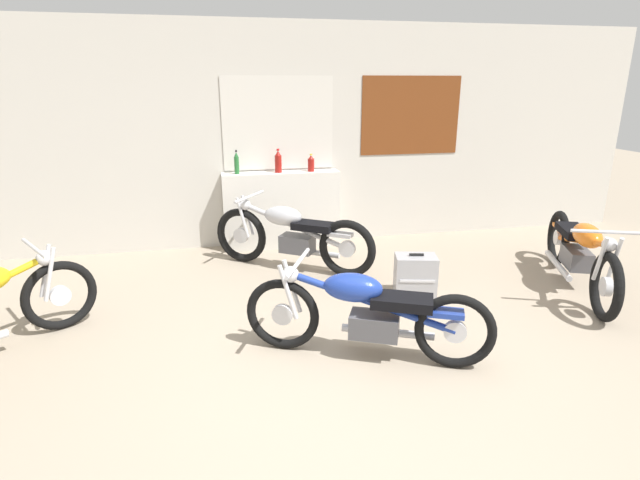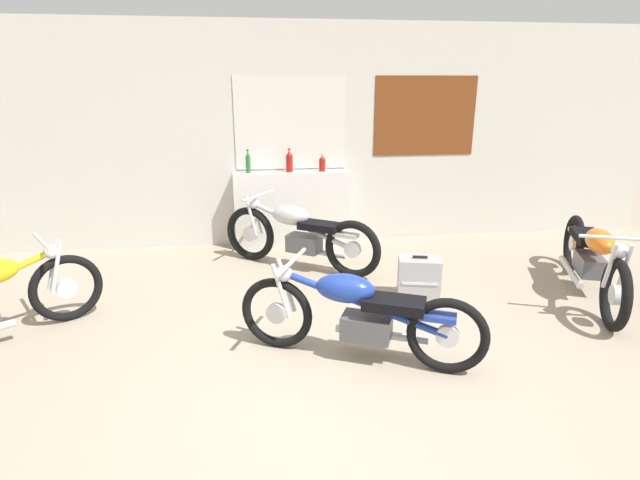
% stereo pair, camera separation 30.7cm
% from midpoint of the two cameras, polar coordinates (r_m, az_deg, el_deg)
% --- Properties ---
extents(ground_plane, '(24.00, 24.00, 0.00)m').
position_cam_midpoint_polar(ground_plane, '(3.58, 4.95, -17.85)').
color(ground_plane, gray).
extents(wall_back, '(10.00, 0.07, 2.80)m').
position_cam_midpoint_polar(wall_back, '(6.53, -1.64, 11.73)').
color(wall_back, beige).
rests_on(wall_back, ground_plane).
extents(sill_counter, '(1.49, 0.28, 0.98)m').
position_cam_midpoint_polar(sill_counter, '(6.51, -1.80, 3.53)').
color(sill_counter, silver).
rests_on(sill_counter, ground_plane).
extents(bottle_leftmost, '(0.06, 0.06, 0.29)m').
position_cam_midpoint_polar(bottle_leftmost, '(6.34, -6.84, 8.78)').
color(bottle_leftmost, '#23662D').
rests_on(bottle_leftmost, sill_counter).
extents(bottle_left_center, '(0.09, 0.09, 0.30)m').
position_cam_midpoint_polar(bottle_left_center, '(6.37, -2.13, 8.94)').
color(bottle_left_center, maroon).
rests_on(bottle_left_center, sill_counter).
extents(bottle_center, '(0.08, 0.08, 0.22)m').
position_cam_midpoint_polar(bottle_center, '(6.43, 1.65, 8.72)').
color(bottle_center, maroon).
rests_on(bottle_center, sill_counter).
extents(motorcycle_blue, '(1.80, 0.95, 0.77)m').
position_cam_midpoint_polar(motorcycle_blue, '(3.86, 6.71, -8.36)').
color(motorcycle_blue, black).
rests_on(motorcycle_blue, ground_plane).
extents(motorcycle_orange, '(0.95, 2.03, 0.80)m').
position_cam_midpoint_polar(motorcycle_orange, '(5.75, 30.06, -1.75)').
color(motorcycle_orange, black).
rests_on(motorcycle_orange, ground_plane).
extents(motorcycle_silver, '(1.70, 1.19, 0.83)m').
position_cam_midpoint_polar(motorcycle_silver, '(5.70, -0.88, 0.57)').
color(motorcycle_silver, black).
rests_on(motorcycle_silver, ground_plane).
extents(hard_case_silver, '(0.46, 0.36, 0.45)m').
position_cam_midpoint_polar(hard_case_silver, '(5.08, 12.92, -4.34)').
color(hard_case_silver, '#9E9EA3').
rests_on(hard_case_silver, ground_plane).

